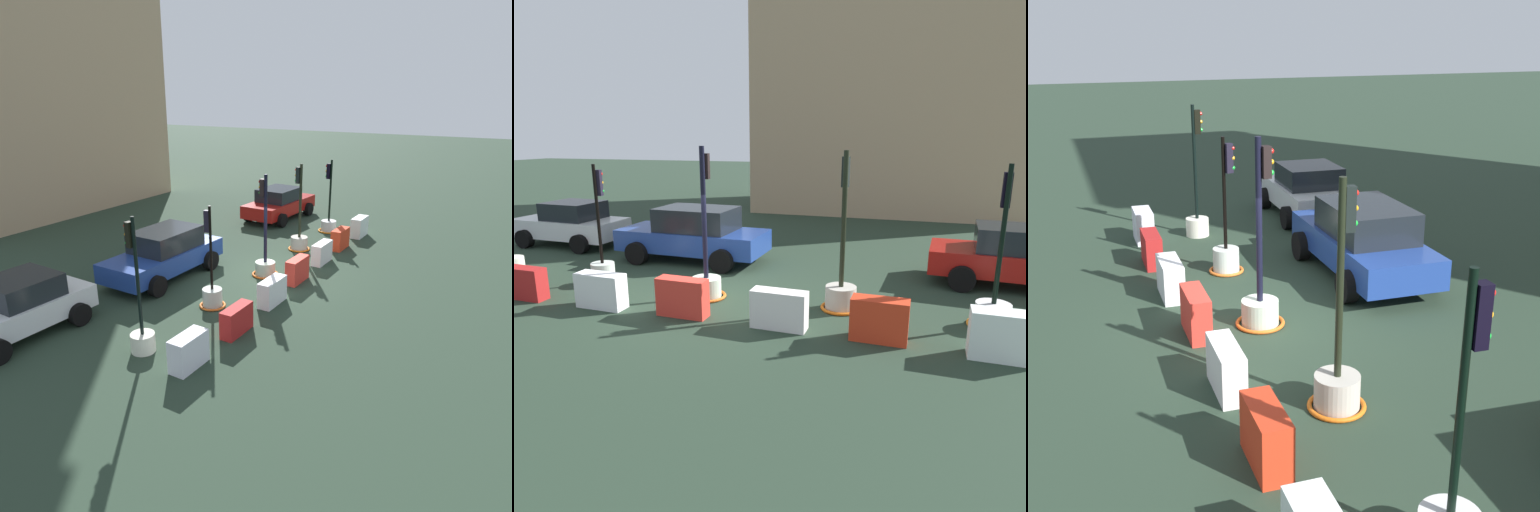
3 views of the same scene
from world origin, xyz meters
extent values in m
plane|color=#253628|center=(0.00, 0.00, 0.00)|extent=(120.00, 120.00, 0.00)
cylinder|color=silver|center=(-6.19, 0.28, 0.24)|extent=(0.62, 0.62, 0.49)
cylinder|color=black|center=(-6.19, 0.28, 2.00)|extent=(0.09, 0.09, 3.02)
cube|color=black|center=(-6.20, 0.40, 3.06)|extent=(0.17, 0.17, 0.62)
sphere|color=red|center=(-6.21, 0.49, 3.27)|extent=(0.10, 0.10, 0.10)
sphere|color=orange|center=(-6.21, 0.49, 3.06)|extent=(0.10, 0.10, 0.10)
sphere|color=green|center=(-6.21, 0.49, 2.85)|extent=(0.10, 0.10, 0.10)
cylinder|color=silver|center=(-3.14, 0.28, 0.29)|extent=(0.60, 0.60, 0.57)
cylinder|color=black|center=(-3.14, 0.28, 1.85)|extent=(0.08, 0.08, 2.56)
cube|color=black|center=(-3.11, 0.39, 2.66)|extent=(0.18, 0.19, 0.65)
sphere|color=red|center=(-3.09, 0.48, 2.88)|extent=(0.09, 0.09, 0.09)
sphere|color=orange|center=(-3.09, 0.48, 2.66)|extent=(0.09, 0.09, 0.09)
sphere|color=green|center=(-3.09, 0.48, 2.44)|extent=(0.09, 0.09, 0.09)
torus|color=orange|center=(-3.14, 0.28, 0.04)|extent=(0.81, 0.81, 0.07)
cylinder|color=beige|center=(-0.07, 0.12, 0.25)|extent=(0.71, 0.71, 0.50)
cylinder|color=black|center=(-0.07, 0.12, 2.05)|extent=(0.12, 0.12, 3.10)
cube|color=black|center=(-0.05, 0.26, 3.14)|extent=(0.19, 0.18, 0.58)
sphere|color=red|center=(-0.04, 0.36, 3.33)|extent=(0.11, 0.11, 0.11)
sphere|color=orange|center=(-0.04, 0.36, 3.14)|extent=(0.11, 0.11, 0.11)
sphere|color=green|center=(-0.04, 0.36, 2.95)|extent=(0.11, 0.11, 0.11)
torus|color=orange|center=(-0.07, 0.12, 0.04)|extent=(0.95, 0.95, 0.07)
cylinder|color=#B7B1A3|center=(3.17, 0.30, 0.27)|extent=(0.69, 0.69, 0.55)
cylinder|color=black|center=(3.17, 0.30, 2.04)|extent=(0.11, 0.11, 2.98)
cube|color=black|center=(3.15, 0.42, 3.07)|extent=(0.16, 0.16, 0.65)
sphere|color=red|center=(3.13, 0.51, 3.28)|extent=(0.09, 0.09, 0.09)
sphere|color=orange|center=(3.13, 0.51, 3.07)|extent=(0.09, 0.09, 0.09)
sphere|color=green|center=(3.13, 0.51, 2.85)|extent=(0.09, 0.09, 0.09)
torus|color=orange|center=(3.17, 0.30, 0.04)|extent=(0.89, 0.89, 0.07)
cylinder|color=silver|center=(6.29, 0.23, 0.26)|extent=(0.69, 0.69, 0.51)
cylinder|color=black|center=(6.29, 0.23, 1.91)|extent=(0.09, 0.09, 2.80)
cube|color=black|center=(6.28, 0.36, 2.80)|extent=(0.16, 0.16, 0.68)
sphere|color=red|center=(6.28, 0.45, 3.02)|extent=(0.10, 0.10, 0.10)
sphere|color=orange|center=(6.28, 0.45, 2.80)|extent=(0.10, 0.10, 0.10)
sphere|color=green|center=(6.28, 0.45, 2.57)|extent=(0.10, 0.10, 0.10)
torus|color=orange|center=(6.29, 0.23, 0.04)|extent=(0.95, 0.95, 0.07)
cube|color=silver|center=(-6.19, -1.17, 0.42)|extent=(1.04, 0.48, 0.84)
cube|color=#AF1E1D|center=(-4.22, -1.27, 0.39)|extent=(1.11, 0.40, 0.78)
cube|color=white|center=(-2.07, -1.21, 0.40)|extent=(1.14, 0.45, 0.80)
cube|color=red|center=(-0.05, -1.12, 0.42)|extent=(1.13, 0.41, 0.84)
cube|color=white|center=(2.14, -1.13, 0.40)|extent=(1.15, 0.42, 0.80)
cube|color=red|center=(4.12, -1.12, 0.42)|extent=(1.09, 0.45, 0.84)
cube|color=white|center=(6.24, -1.25, 0.44)|extent=(1.11, 0.49, 0.88)
cube|color=silver|center=(-7.14, 3.83, 0.64)|extent=(3.93, 1.97, 0.64)
cube|color=black|center=(-6.93, 3.82, 1.26)|extent=(1.80, 1.67, 0.61)
cylinder|color=black|center=(-5.98, 2.82, 0.32)|extent=(0.65, 0.30, 0.64)
cylinder|color=black|center=(-5.90, 4.75, 0.32)|extent=(0.65, 0.30, 0.64)
cube|color=navy|center=(-1.94, 3.15, 0.67)|extent=(4.64, 1.94, 0.65)
cube|color=black|center=(-1.76, 3.15, 1.34)|extent=(2.36, 1.66, 0.70)
cylinder|color=black|center=(-3.39, 2.23, 0.35)|extent=(0.70, 0.30, 0.69)
cylinder|color=black|center=(-3.34, 4.16, 0.35)|extent=(0.70, 0.30, 0.69)
cylinder|color=black|center=(-0.54, 2.15, 0.35)|extent=(0.70, 0.30, 0.69)
cylinder|color=black|center=(-0.49, 4.08, 0.35)|extent=(0.70, 0.30, 0.69)
cube|color=#9F1410|center=(7.31, 3.33, 0.64)|extent=(4.54, 2.10, 0.62)
cube|color=black|center=(7.22, 3.34, 1.26)|extent=(2.15, 1.73, 0.63)
cylinder|color=black|center=(8.75, 4.20, 0.33)|extent=(0.68, 0.32, 0.66)
cylinder|color=black|center=(8.62, 2.28, 0.33)|extent=(0.68, 0.32, 0.66)
cylinder|color=black|center=(6.01, 4.39, 0.33)|extent=(0.68, 0.32, 0.66)
cylinder|color=black|center=(5.88, 2.47, 0.33)|extent=(0.68, 0.32, 0.66)
cube|color=tan|center=(3.24, 16.60, 8.35)|extent=(13.37, 8.04, 16.71)
camera|label=1|loc=(-13.96, -7.43, 6.24)|focal=33.40mm
camera|label=2|loc=(4.59, -9.51, 3.79)|focal=32.22mm
camera|label=3|loc=(11.30, -3.42, 5.45)|focal=47.74mm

